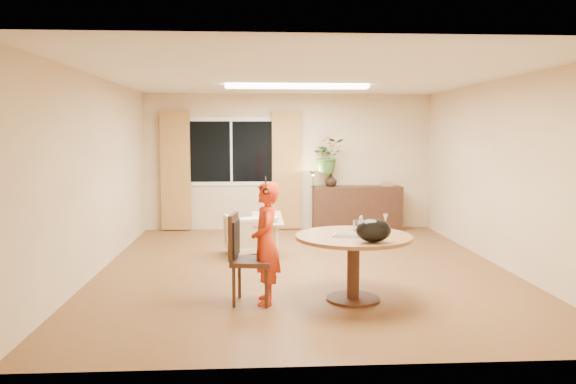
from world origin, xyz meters
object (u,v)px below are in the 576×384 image
object	(u,v)px
child	(266,243)
armchair	(250,234)
dining_table	(353,249)
sideboard	(357,208)
dining_chair	(252,259)

from	to	relation	value
child	armchair	size ratio (longest dim) A/B	1.93
dining_table	armchair	distance (m)	2.70
sideboard	dining_chair	bearing A→B (deg)	-113.63
dining_table	child	xyz separation A→B (m)	(-0.97, -0.04, 0.09)
dining_table	armchair	bearing A→B (deg)	115.46
dining_table	sideboard	size ratio (longest dim) A/B	0.76
armchair	child	bearing A→B (deg)	75.48
dining_chair	armchair	size ratio (longest dim) A/B	1.44
dining_chair	child	size ratio (longest dim) A/B	0.74
sideboard	armchair	bearing A→B (deg)	-134.32
sideboard	dining_table	bearing A→B (deg)	-100.95
armchair	sideboard	world-z (taller)	sideboard
dining_table	child	size ratio (longest dim) A/B	0.97
dining_chair	child	world-z (taller)	child
dining_table	armchair	world-z (taller)	dining_table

